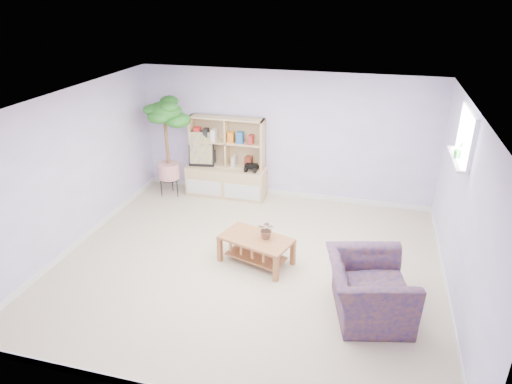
% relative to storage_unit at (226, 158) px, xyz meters
% --- Properties ---
extents(floor, '(5.50, 5.00, 0.01)m').
position_rel_storage_unit_xyz_m(floor, '(1.07, -2.24, -0.76)').
color(floor, '#BDA88B').
rests_on(floor, ground).
extents(ceiling, '(5.50, 5.00, 0.01)m').
position_rel_storage_unit_xyz_m(ceiling, '(1.07, -2.24, 1.64)').
color(ceiling, silver).
rests_on(ceiling, walls).
extents(walls, '(5.51, 5.01, 2.40)m').
position_rel_storage_unit_xyz_m(walls, '(1.07, -2.24, 0.44)').
color(walls, '#BCACD9').
rests_on(walls, floor).
extents(baseboard, '(5.50, 5.00, 0.10)m').
position_rel_storage_unit_xyz_m(baseboard, '(1.07, -2.24, -0.71)').
color(baseboard, white).
rests_on(baseboard, floor).
extents(window, '(0.10, 0.98, 0.68)m').
position_rel_storage_unit_xyz_m(window, '(3.80, -1.64, 1.24)').
color(window, silver).
rests_on(window, walls).
extents(window_sill, '(0.14, 1.00, 0.04)m').
position_rel_storage_unit_xyz_m(window_sill, '(3.74, -1.64, 0.92)').
color(window_sill, white).
rests_on(window_sill, walls).
extents(storage_unit, '(1.53, 0.52, 1.53)m').
position_rel_storage_unit_xyz_m(storage_unit, '(0.00, 0.00, 0.00)').
color(storage_unit, tan).
rests_on(storage_unit, floor).
extents(poster, '(0.50, 0.18, 0.68)m').
position_rel_storage_unit_xyz_m(poster, '(-0.48, -0.02, 0.15)').
color(poster, yellow).
rests_on(poster, storage_unit).
extents(toy_truck, '(0.32, 0.23, 0.17)m').
position_rel_storage_unit_xyz_m(toy_truck, '(0.52, -0.07, -0.11)').
color(toy_truck, black).
rests_on(toy_truck, storage_unit).
extents(coffee_table, '(1.14, 0.84, 0.42)m').
position_rel_storage_unit_xyz_m(coffee_table, '(1.17, -2.18, -0.56)').
color(coffee_table, brown).
rests_on(coffee_table, floor).
extents(table_plant, '(0.26, 0.23, 0.28)m').
position_rel_storage_unit_xyz_m(table_plant, '(1.32, -2.15, -0.21)').
color(table_plant, '#1E782D').
rests_on(table_plant, coffee_table).
extents(floor_tree, '(0.89, 0.89, 1.91)m').
position_rel_storage_unit_xyz_m(floor_tree, '(-1.06, -0.28, 0.19)').
color(floor_tree, '#175E12').
rests_on(floor_tree, floor).
extents(armchair, '(1.20, 1.30, 0.82)m').
position_rel_storage_unit_xyz_m(armchair, '(2.79, -2.93, -0.35)').
color(armchair, navy).
rests_on(armchair, floor).
extents(sill_plant, '(0.15, 0.14, 0.23)m').
position_rel_storage_unit_xyz_m(sill_plant, '(3.74, -1.64, 1.05)').
color(sill_plant, '#175E12').
rests_on(sill_plant, window_sill).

